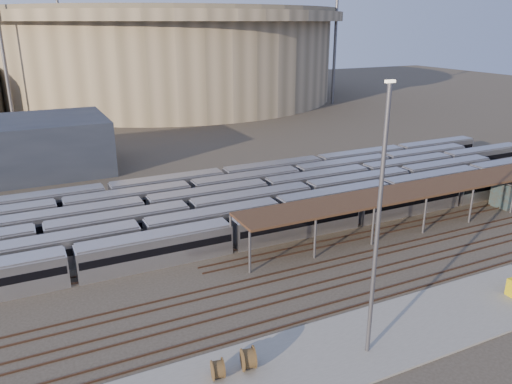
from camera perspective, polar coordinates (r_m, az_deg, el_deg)
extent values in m
plane|color=#383026|center=(59.64, 6.88, -8.06)|extent=(420.00, 420.00, 0.00)
cube|color=gray|center=(46.66, 11.77, -16.63)|extent=(50.00, 9.00, 0.20)
cube|color=#BCBDC1|center=(62.11, -2.86, -4.97)|extent=(112.00, 2.90, 3.60)
cube|color=#BCBDC1|center=(69.12, 2.46, -2.42)|extent=(112.00, 2.90, 3.60)
cube|color=#BCBDC1|center=(68.57, -7.59, -2.75)|extent=(112.00, 2.90, 3.60)
cube|color=#BCBDC1|center=(77.19, 1.15, -0.08)|extent=(112.00, 2.90, 3.60)
cube|color=#BCBDC1|center=(76.95, -7.44, -0.30)|extent=(112.00, 2.90, 3.60)
cube|color=#BCBDC1|center=(82.99, -3.77, 1.25)|extent=(112.00, 2.90, 3.60)
cylinder|color=#59595E|center=(56.03, -0.72, -6.92)|extent=(0.30, 0.30, 5.00)
cylinder|color=#59595E|center=(60.52, -2.90, -4.91)|extent=(0.30, 0.30, 5.00)
cylinder|color=#59595E|center=(59.83, 6.76, -5.31)|extent=(0.30, 0.30, 5.00)
cylinder|color=#59595E|center=(64.05, 4.18, -3.55)|extent=(0.30, 0.30, 5.00)
cylinder|color=#59595E|center=(64.55, 13.22, -3.84)|extent=(0.30, 0.30, 5.00)
cylinder|color=#59595E|center=(68.48, 10.42, -2.30)|extent=(0.30, 0.30, 5.00)
cylinder|color=#59595E|center=(70.01, 18.71, -2.55)|extent=(0.30, 0.30, 5.00)
cylinder|color=#59595E|center=(73.65, 15.83, -1.20)|extent=(0.30, 0.30, 5.00)
cylinder|color=#59595E|center=(76.04, 23.37, -1.43)|extent=(0.30, 0.30, 5.00)
cylinder|color=#59595E|center=(79.40, 20.49, -0.24)|extent=(0.30, 0.30, 5.00)
cylinder|color=#59595E|center=(85.63, 24.50, 0.59)|extent=(0.30, 0.30, 5.00)
cube|color=#362016|center=(73.86, 19.88, 0.61)|extent=(60.00, 6.00, 0.30)
cube|color=#4C3323|center=(58.31, 7.81, -8.67)|extent=(170.00, 0.12, 0.18)
cube|color=#4C3323|center=(59.42, 7.01, -8.08)|extent=(170.00, 0.12, 0.18)
cube|color=#4C3323|center=(55.46, 10.11, -10.34)|extent=(170.00, 0.12, 0.18)
cube|color=#4C3323|center=(56.51, 9.22, -9.70)|extent=(170.00, 0.12, 0.18)
cube|color=#4C3323|center=(52.75, 12.69, -12.17)|extent=(170.00, 0.12, 0.18)
cube|color=#4C3323|center=(53.74, 11.69, -11.47)|extent=(170.00, 0.12, 0.18)
cylinder|color=#9A8768|center=(192.66, -9.76, 14.81)|extent=(116.00, 116.00, 28.00)
cylinder|color=#9A8768|center=(192.25, -10.02, 19.41)|extent=(124.00, 124.00, 3.00)
cylinder|color=#695F4A|center=(192.29, -10.06, 20.08)|extent=(120.00, 120.00, 1.50)
cylinder|color=#59595E|center=(154.63, -26.88, 13.65)|extent=(1.00, 1.00, 36.00)
cylinder|color=#59595E|center=(175.50, 8.99, 15.78)|extent=(1.00, 1.00, 36.00)
cylinder|color=#59595E|center=(205.49, -21.22, 15.21)|extent=(1.00, 1.00, 36.00)
cylinder|color=brown|center=(41.72, -4.39, -19.54)|extent=(1.17, 1.76, 1.63)
cylinder|color=brown|center=(42.45, -0.88, -18.49)|extent=(1.40, 2.04, 1.87)
cylinder|color=#59595E|center=(40.36, 13.72, -4.13)|extent=(0.36, 0.36, 22.59)
cube|color=#FFF2CC|center=(37.51, 15.09, 12.12)|extent=(0.82, 0.34, 0.20)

